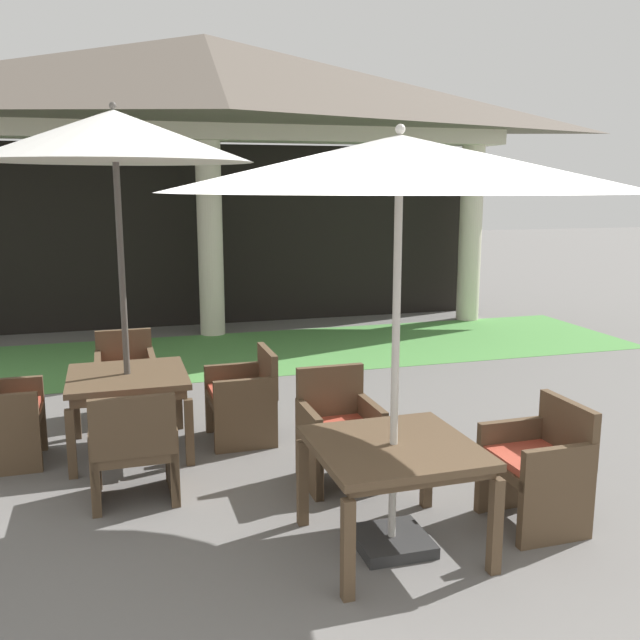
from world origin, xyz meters
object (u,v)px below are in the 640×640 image
object	(u,v)px
patio_umbrella_mid_left	(114,139)
patio_chair_mid_left_west	(3,417)
patio_chair_near_foreground_north	(339,433)
patio_chair_mid_left_south	(134,450)
patio_table_near_foreground	(393,457)
patio_chair_near_foreground_east	(538,467)
patio_chair_mid_left_north	(126,378)
patio_table_mid_left	(128,384)
patio_umbrella_near_foreground	(400,167)
terracotta_urn	(115,380)
patio_chair_mid_left_east	(244,397)

from	to	relation	value
patio_umbrella_mid_left	patio_chair_mid_left_west	distance (m)	2.49
patio_chair_near_foreground_north	patio_chair_mid_left_south	size ratio (longest dim) A/B	1.03
patio_table_near_foreground	patio_chair_near_foreground_east	size ratio (longest dim) A/B	1.18
patio_chair_mid_left_north	patio_chair_mid_left_south	bearing A→B (deg)	90.00
patio_umbrella_mid_left	patio_chair_mid_left_north	bearing A→B (deg)	90.74
patio_table_mid_left	patio_chair_mid_left_west	distance (m)	1.04
patio_umbrella_near_foreground	patio_chair_near_foreground_north	world-z (taller)	patio_umbrella_near_foreground
patio_table_near_foreground	patio_chair_mid_left_south	world-z (taller)	patio_chair_mid_left_south
patio_table_near_foreground	patio_umbrella_mid_left	bearing A→B (deg)	125.93
patio_chair_mid_left_north	terracotta_urn	size ratio (longest dim) A/B	2.03
patio_chair_near_foreground_east	patio_umbrella_mid_left	world-z (taller)	patio_umbrella_mid_left
patio_umbrella_mid_left	terracotta_urn	xyz separation A→B (m)	(-0.13, 1.79, -2.51)
patio_chair_near_foreground_east	patio_umbrella_mid_left	bearing A→B (deg)	49.78
patio_chair_near_foreground_east	patio_umbrella_near_foreground	bearing A→B (deg)	90.00
patio_umbrella_near_foreground	patio_chair_near_foreground_north	distance (m)	2.30
patio_chair_mid_left_south	patio_table_mid_left	bearing A→B (deg)	90.00
terracotta_urn	patio_table_mid_left	bearing A→B (deg)	-85.84
patio_table_mid_left	patio_chair_mid_left_north	bearing A→B (deg)	90.74
patio_chair_near_foreground_east	patio_table_mid_left	bearing A→B (deg)	49.78
patio_umbrella_mid_left	patio_chair_near_foreground_north	bearing A→B (deg)	-35.31
patio_umbrella_near_foreground	patio_umbrella_mid_left	distance (m)	2.73
patio_chair_near_foreground_east	patio_table_mid_left	distance (m)	3.46
patio_chair_mid_left_east	patio_umbrella_near_foreground	bearing A→B (deg)	-166.23
terracotta_urn	patio_umbrella_near_foreground	bearing A→B (deg)	-66.62
patio_table_mid_left	patio_chair_mid_left_south	world-z (taller)	patio_chair_mid_left_south
patio_chair_near_foreground_east	terracotta_urn	xyz separation A→B (m)	(-2.80, 3.97, -0.25)
patio_umbrella_near_foreground	patio_chair_mid_left_east	bearing A→B (deg)	104.52
patio_table_mid_left	patio_chair_mid_left_west	size ratio (longest dim) A/B	1.19
patio_umbrella_near_foreground	patio_chair_mid_left_west	size ratio (longest dim) A/B	3.33
patio_chair_near_foreground_east	patio_chair_mid_left_south	bearing A→B (deg)	65.50
patio_chair_near_foreground_east	patio_table_mid_left	size ratio (longest dim) A/B	0.86
patio_chair_mid_left_east	terracotta_urn	bearing A→B (deg)	32.23
patio_table_near_foreground	patio_table_mid_left	world-z (taller)	patio_table_near_foreground
patio_umbrella_near_foreground	patio_umbrella_mid_left	size ratio (longest dim) A/B	0.96
patio_chair_near_foreground_north	patio_table_near_foreground	bearing A→B (deg)	90.00
patio_table_mid_left	patio_chair_mid_left_west	world-z (taller)	patio_chair_mid_left_west
patio_chair_near_foreground_east	patio_table_mid_left	world-z (taller)	patio_chair_near_foreground_east
patio_chair_near_foreground_east	patio_chair_mid_left_east	distance (m)	2.75
patio_umbrella_near_foreground	patio_chair_mid_left_north	bearing A→B (deg)	116.52
patio_chair_mid_left_east	patio_chair_mid_left_west	bearing A→B (deg)	90.00
patio_table_near_foreground	patio_chair_near_foreground_north	bearing A→B (deg)	91.03
patio_table_near_foreground	patio_chair_mid_left_south	size ratio (longest dim) A/B	1.19
patio_umbrella_near_foreground	terracotta_urn	world-z (taller)	patio_umbrella_near_foreground
patio_umbrella_near_foreground	patio_chair_near_foreground_east	xyz separation A→B (m)	(1.08, 0.02, -2.01)
patio_table_mid_left	patio_umbrella_mid_left	distance (m)	2.07
patio_table_mid_left	patio_chair_mid_left_north	distance (m)	1.04
patio_table_mid_left	terracotta_urn	world-z (taller)	patio_table_mid_left
patio_chair_near_foreground_north	patio_chair_mid_left_south	world-z (taller)	patio_chair_near_foreground_north
patio_table_near_foreground	patio_umbrella_mid_left	world-z (taller)	patio_umbrella_mid_left
patio_table_mid_left	patio_chair_mid_left_east	bearing A→B (deg)	0.74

